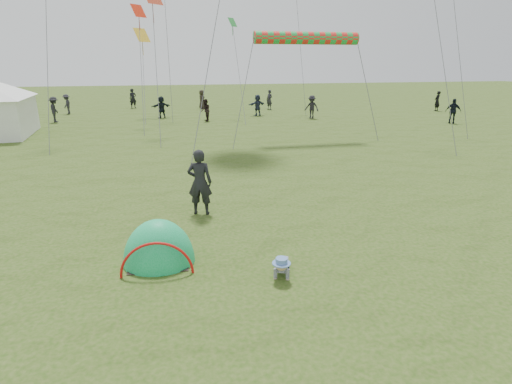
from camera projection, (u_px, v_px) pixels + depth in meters
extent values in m
plane|color=#22450D|center=(265.00, 287.00, 7.73)|extent=(140.00, 140.00, 0.00)
ellipsoid|color=#03A544|center=(160.00, 262.00, 8.69)|extent=(1.61, 1.36, 1.97)
imported|color=black|center=(200.00, 182.00, 11.16)|extent=(0.77, 0.60, 1.88)
imported|color=#24232B|center=(269.00, 100.00, 35.71)|extent=(0.70, 0.75, 1.72)
imported|color=black|center=(206.00, 110.00, 28.66)|extent=(0.67, 0.83, 1.58)
imported|color=black|center=(453.00, 111.00, 27.68)|extent=(1.02, 0.96, 1.70)
imported|color=#26242B|center=(67.00, 104.00, 32.61)|extent=(0.69, 1.08, 1.60)
imported|color=black|center=(202.00, 99.00, 36.31)|extent=(0.75, 0.94, 1.67)
imported|color=black|center=(161.00, 107.00, 30.33)|extent=(1.58, 1.08, 1.64)
imported|color=black|center=(437.00, 101.00, 34.70)|extent=(0.73, 0.64, 1.69)
imported|color=#2D2621|center=(4.00, 111.00, 27.33)|extent=(1.06, 1.08, 1.76)
imported|color=black|center=(312.00, 107.00, 30.15)|extent=(1.25, 1.20, 1.71)
imported|color=#252C3F|center=(258.00, 105.00, 31.63)|extent=(1.59, 1.09, 1.65)
imported|color=black|center=(133.00, 98.00, 36.67)|extent=(0.75, 0.62, 1.76)
imported|color=#453432|center=(26.00, 106.00, 30.85)|extent=(0.98, 0.89, 1.65)
imported|color=black|center=(31.00, 103.00, 33.50)|extent=(0.90, 0.96, 1.59)
imported|color=black|center=(55.00, 110.00, 28.25)|extent=(0.72, 1.18, 1.78)
cylinder|color=red|center=(307.00, 38.00, 20.85)|extent=(5.64, 0.64, 0.64)
plane|color=gold|center=(142.00, 35.00, 30.25)|extent=(1.24, 1.24, 1.01)
plane|color=red|center=(138.00, 11.00, 25.75)|extent=(0.99, 0.99, 0.81)
plane|color=#288D38|center=(233.00, 22.00, 29.66)|extent=(0.78, 0.78, 0.64)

